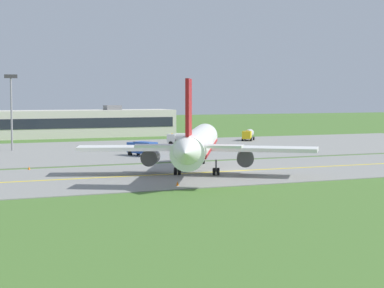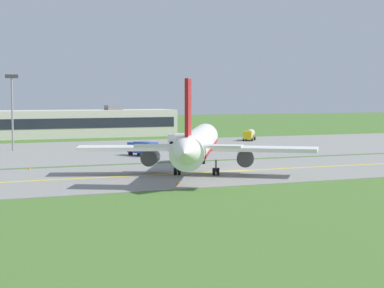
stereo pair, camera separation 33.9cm
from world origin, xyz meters
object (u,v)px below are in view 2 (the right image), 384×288
at_px(apron_light_mast, 12,103).
at_px(service_truck_baggage, 143,148).
at_px(airplane_lead, 197,144).
at_px(service_truck_fuel, 182,138).
at_px(service_truck_catering, 249,134).

bearing_deg(apron_light_mast, service_truck_baggage, -46.10).
height_order(airplane_lead, service_truck_fuel, airplane_lead).
bearing_deg(service_truck_catering, service_truck_baggage, -141.91).
height_order(airplane_lead, service_truck_catering, airplane_lead).
xyz_separation_m(service_truck_baggage, service_truck_catering, (36.06, 28.27, 0.00)).
distance_m(service_truck_baggage, service_truck_catering, 45.82).
height_order(service_truck_baggage, apron_light_mast, apron_light_mast).
relative_size(airplane_lead, service_truck_fuel, 6.12).
bearing_deg(service_truck_fuel, service_truck_catering, 19.35).
relative_size(service_truck_baggage, service_truck_fuel, 1.06).
bearing_deg(airplane_lead, service_truck_fuel, 70.00).
bearing_deg(apron_light_mast, airplane_lead, -70.28).
relative_size(service_truck_fuel, service_truck_catering, 0.99).
height_order(service_truck_fuel, apron_light_mast, apron_light_mast).
distance_m(service_truck_fuel, apron_light_mast, 36.49).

